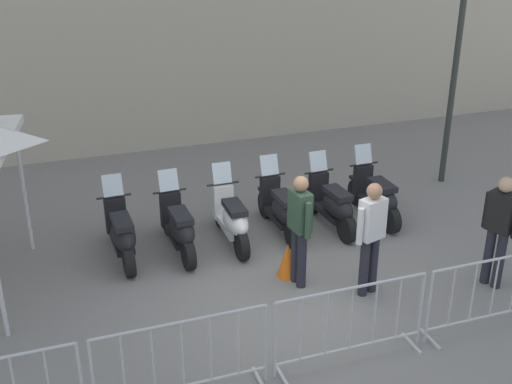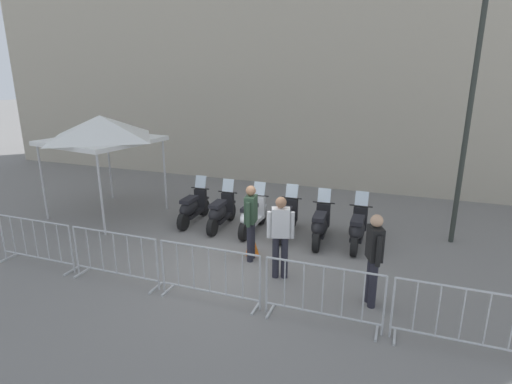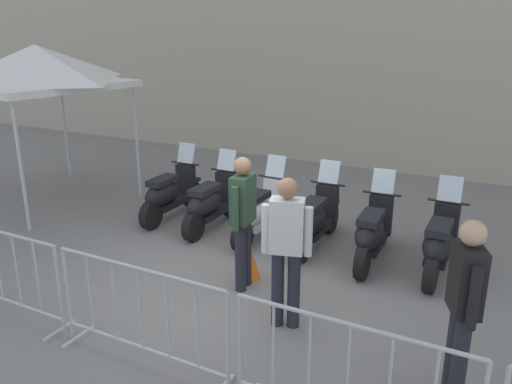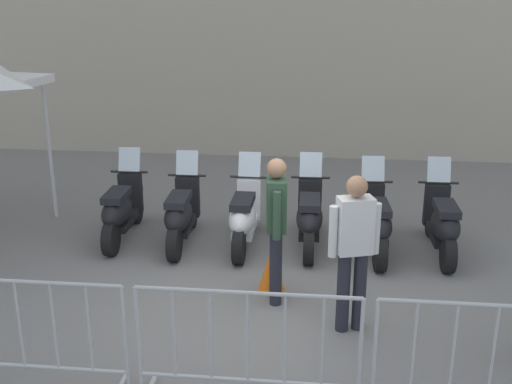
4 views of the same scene
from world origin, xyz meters
name	(u,v)px [view 1 (image 1 of 4)]	position (x,y,z in m)	size (l,w,h in m)	color
ground_plane	(297,292)	(0.00, 0.00, 0.00)	(120.00, 120.00, 0.00)	slate
motorcycle_0	(122,234)	(-2.51, 1.42, 0.45)	(0.67, 1.72, 1.24)	black
motorcycle_1	(179,227)	(-1.61, 1.48, 0.45)	(0.67, 1.71, 1.24)	black
motorcycle_2	(232,219)	(-0.73, 1.63, 0.45)	(0.63, 1.72, 1.24)	black
motorcycle_3	(281,209)	(0.15, 1.86, 0.45)	(0.66, 1.72, 1.24)	black
motorcycle_4	(332,205)	(1.06, 1.90, 0.45)	(0.70, 1.71, 1.24)	black
motorcycle_5	(376,196)	(1.93, 2.10, 0.45)	(0.65, 1.72, 1.24)	black
barrier_segment_1	(183,362)	(-1.78, -1.97, 0.52)	(1.97, 0.74, 1.07)	#B2B5B7
barrier_segment_2	(351,325)	(0.27, -1.63, 0.52)	(1.97, 0.74, 1.07)	#B2B5B7
barrier_segment_3	(493,294)	(2.32, -1.29, 0.52)	(1.97, 0.74, 1.07)	#B2B5B7
officer_near_row_end	(371,233)	(1.00, -0.19, 0.98)	(0.50, 0.36, 1.73)	#23232D
officer_mid_plaza	(300,225)	(0.07, 0.23, 0.98)	(0.31, 0.53, 1.73)	#23232D
officer_by_barriers	(499,226)	(2.88, -0.30, 0.98)	(0.37, 0.48, 1.73)	#23232D
traffic_cone	(288,260)	(-0.04, 0.46, 0.28)	(0.32, 0.32, 0.55)	orange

